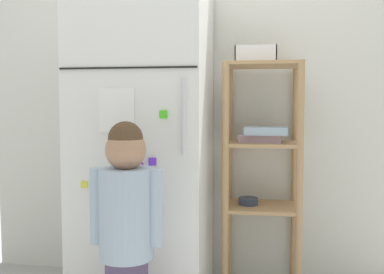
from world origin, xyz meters
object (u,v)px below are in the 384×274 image
at_px(refrigerator, 145,143).
at_px(fruit_bin, 256,57).
at_px(child_standing, 126,213).
at_px(pantry_shelf_unit, 262,155).

relative_size(refrigerator, fruit_bin, 7.54).
relative_size(refrigerator, child_standing, 1.73).
distance_m(refrigerator, pantry_shelf_unit, 0.64).
bearing_deg(pantry_shelf_unit, fruit_bin, 159.02).
bearing_deg(fruit_bin, child_standing, -126.88).
relative_size(child_standing, fruit_bin, 4.37).
bearing_deg(child_standing, refrigerator, 95.82).
height_order(refrigerator, pantry_shelf_unit, refrigerator).
bearing_deg(child_standing, pantry_shelf_unit, 50.55).
bearing_deg(child_standing, fruit_bin, 53.12).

